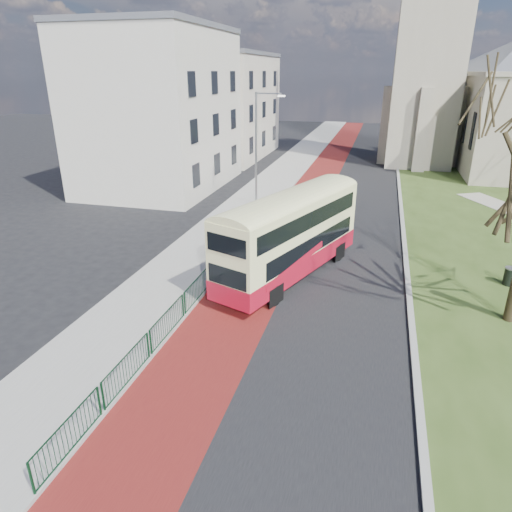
% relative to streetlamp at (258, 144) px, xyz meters
% --- Properties ---
extents(ground, '(160.00, 160.00, 0.00)m').
position_rel_streetlamp_xyz_m(ground, '(4.35, -18.00, -4.59)').
color(ground, black).
rests_on(ground, ground).
extents(road_carriageway, '(9.00, 120.00, 0.01)m').
position_rel_streetlamp_xyz_m(road_carriageway, '(5.85, 2.00, -4.59)').
color(road_carriageway, black).
rests_on(road_carriageway, ground).
extents(bus_lane, '(3.40, 120.00, 0.01)m').
position_rel_streetlamp_xyz_m(bus_lane, '(3.15, 2.00, -4.59)').
color(bus_lane, '#591414').
rests_on(bus_lane, ground).
extents(pavement_west, '(4.00, 120.00, 0.12)m').
position_rel_streetlamp_xyz_m(pavement_west, '(-0.65, 2.00, -4.53)').
color(pavement_west, gray).
rests_on(pavement_west, ground).
extents(kerb_west, '(0.25, 120.00, 0.13)m').
position_rel_streetlamp_xyz_m(kerb_west, '(1.35, 2.00, -4.53)').
color(kerb_west, '#999993').
rests_on(kerb_west, ground).
extents(kerb_east, '(0.25, 80.00, 0.13)m').
position_rel_streetlamp_xyz_m(kerb_east, '(10.45, 4.00, -4.53)').
color(kerb_east, '#999993').
rests_on(kerb_east, ground).
extents(pedestrian_railing, '(0.07, 24.00, 1.12)m').
position_rel_streetlamp_xyz_m(pedestrian_railing, '(1.40, -14.00, -4.04)').
color(pedestrian_railing, '#0B341A').
rests_on(pedestrian_railing, ground).
extents(gothic_church, '(16.38, 18.00, 40.00)m').
position_rel_streetlamp_xyz_m(gothic_church, '(16.91, 20.00, 8.54)').
color(gothic_church, gray).
rests_on(gothic_church, ground).
extents(street_block_near, '(10.30, 14.30, 13.00)m').
position_rel_streetlamp_xyz_m(street_block_near, '(-9.65, 4.00, 1.92)').
color(street_block_near, beige).
rests_on(street_block_near, ground).
extents(street_block_far, '(10.30, 16.30, 11.50)m').
position_rel_streetlamp_xyz_m(street_block_far, '(-9.65, 20.00, 1.17)').
color(street_block_far, beige).
rests_on(street_block_far, ground).
extents(streetlamp, '(2.13, 0.18, 8.00)m').
position_rel_streetlamp_xyz_m(streetlamp, '(0.00, 0.00, 0.00)').
color(streetlamp, gray).
rests_on(streetlamp, pavement_west).
extents(bus, '(5.51, 9.94, 4.08)m').
position_rel_streetlamp_xyz_m(bus, '(4.80, -11.95, -2.26)').
color(bus, maroon).
rests_on(bus, ground).
extents(litter_bin, '(0.61, 0.61, 0.87)m').
position_rel_streetlamp_xyz_m(litter_bin, '(15.03, -10.27, -4.11)').
color(litter_bin, black).
rests_on(litter_bin, grass_green).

